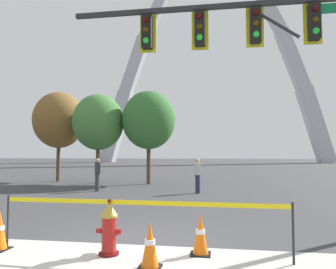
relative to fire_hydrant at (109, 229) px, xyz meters
name	(u,v)px	position (x,y,z in m)	size (l,w,h in m)	color
ground_plane	(132,244)	(0.22, 0.74, -0.47)	(240.00, 240.00, 0.00)	#3D3D3F
fire_hydrant	(109,229)	(0.00, 0.00, 0.00)	(0.46, 0.48, 0.99)	#5E0F0D
caution_tape_barrier	(139,216)	(0.55, 0.02, 0.23)	(5.24, 0.14, 1.02)	#232326
traffic_cone_by_hydrant	(200,235)	(1.62, 0.26, -0.11)	(0.36, 0.36, 0.73)	black
traffic_cone_mid_sidewalk	(150,245)	(0.87, -0.55, -0.11)	(0.36, 0.36, 0.73)	black
traffic_cone_curb_edge	(0,231)	(-2.14, -0.04, -0.11)	(0.36, 0.36, 0.73)	black
traffic_signal_gantry	(273,50)	(3.31, 2.57, 3.94)	(7.82, 0.44, 6.00)	#232326
monument_arch	(211,67)	(0.22, 63.67, 20.09)	(49.12, 2.97, 47.14)	#B2B5BC
tree_far_left	(59,120)	(-8.61, 14.46, 3.60)	(3.40, 3.40, 5.95)	brown
tree_left_mid	(98,122)	(-5.45, 13.42, 3.31)	(3.15, 3.15, 5.52)	brown
tree_center_left	(149,120)	(-2.27, 13.50, 3.40)	(3.23, 3.23, 5.65)	brown
pedestrian_walking_left	(198,175)	(0.96, 9.38, 0.35)	(0.36, 0.39, 1.59)	#232847
pedestrian_standing_center	(97,174)	(-3.91, 9.42, 0.35)	(0.35, 0.39, 1.59)	#38383D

